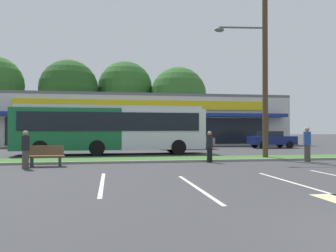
{
  "coord_description": "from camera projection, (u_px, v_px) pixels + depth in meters",
  "views": [
    {
      "loc": [
        -4.52,
        -4.17,
        1.64
      ],
      "look_at": [
        -0.76,
        18.1,
        1.91
      ],
      "focal_mm": 36.41,
      "sensor_mm": 36.0,
      "label": 1
    }
  ],
  "objects": [
    {
      "name": "grass_median",
      "position": [
        194.0,
        159.0,
        18.65
      ],
      "size": [
        56.0,
        2.2,
        0.12
      ],
      "primitive_type": "cube",
      "color": "#386B28",
      "rests_on": "ground_plane"
    },
    {
      "name": "utility_pole",
      "position": [
        263.0,
        62.0,
        19.12
      ],
      "size": [
        3.07,
        2.4,
        10.27
      ],
      "color": "#4C3826",
      "rests_on": "ground_plane"
    },
    {
      "name": "parking_stripe_0",
      "position": [
        102.0,
        183.0,
        10.46
      ],
      "size": [
        0.12,
        4.8,
        0.01
      ],
      "primitive_type": "cube",
      "color": "silver",
      "rests_on": "ground_plane"
    },
    {
      "name": "city_bus",
      "position": [
        112.0,
        128.0,
        22.95
      ],
      "size": [
        12.57,
        2.83,
        3.25
      ],
      "rotation": [
        0.0,
        0.0,
        0.02
      ],
      "color": "#196638",
      "rests_on": "ground_plane"
    },
    {
      "name": "storefront_building",
      "position": [
        140.0,
        121.0,
        39.91
      ],
      "size": [
        31.63,
        12.78,
        5.44
      ],
      "color": "beige",
      "rests_on": "ground_plane"
    },
    {
      "name": "car_2",
      "position": [
        186.0,
        140.0,
        29.25
      ],
      "size": [
        4.76,
        1.92,
        1.45
      ],
      "rotation": [
        0.0,
        0.0,
        3.14
      ],
      "color": "slate",
      "rests_on": "ground_plane"
    },
    {
      "name": "tree_mid",
      "position": [
        178.0,
        95.0,
        47.93
      ],
      "size": [
        7.85,
        7.85,
        10.51
      ],
      "color": "#473323",
      "rests_on": "ground_plane"
    },
    {
      "name": "parking_stripe_1",
      "position": [
        197.0,
        187.0,
        9.68
      ],
      "size": [
        0.12,
        4.8,
        0.01
      ],
      "primitive_type": "cube",
      "color": "silver",
      "rests_on": "ground_plane"
    },
    {
      "name": "tree_left",
      "position": [
        69.0,
        89.0,
        45.88
      ],
      "size": [
        7.83,
        7.83,
        11.1
      ],
      "color": "#473323",
      "rests_on": "ground_plane"
    },
    {
      "name": "bus_stop_bench",
      "position": [
        46.0,
        155.0,
        15.33
      ],
      "size": [
        1.6,
        0.45,
        0.95
      ],
      "rotation": [
        0.0,
        0.0,
        3.14
      ],
      "color": "brown",
      "rests_on": "ground_plane"
    },
    {
      "name": "car_0",
      "position": [
        271.0,
        139.0,
        31.25
      ],
      "size": [
        4.11,
        2.01,
        1.54
      ],
      "color": "navy",
      "rests_on": "ground_plane"
    },
    {
      "name": "curb_lip",
      "position": [
        200.0,
        161.0,
        17.45
      ],
      "size": [
        56.0,
        0.24,
        0.12
      ],
      "primitive_type": "cube",
      "color": "gray",
      "rests_on": "ground_plane"
    },
    {
      "name": "parking_stripe_2",
      "position": [
        293.0,
        183.0,
        10.55
      ],
      "size": [
        0.12,
        4.8,
        0.01
      ],
      "primitive_type": "cube",
      "color": "silver",
      "rests_on": "ground_plane"
    },
    {
      "name": "pedestrian_near_bench",
      "position": [
        210.0,
        147.0,
        17.21
      ],
      "size": [
        0.32,
        0.32,
        1.59
      ],
      "rotation": [
        0.0,
        0.0,
        4.66
      ],
      "color": "black",
      "rests_on": "ground_plane"
    },
    {
      "name": "pedestrian_mid",
      "position": [
        25.0,
        150.0,
        14.41
      ],
      "size": [
        0.33,
        0.33,
        1.62
      ],
      "rotation": [
        0.0,
        0.0,
        4.18
      ],
      "color": "#47423D",
      "rests_on": "ground_plane"
    },
    {
      "name": "tree_mid_left",
      "position": [
        125.0,
        89.0,
        48.86
      ],
      "size": [
        7.77,
        7.77,
        11.5
      ],
      "color": "#473323",
      "rests_on": "ground_plane"
    },
    {
      "name": "pedestrian_by_pole",
      "position": [
        307.0,
        144.0,
        17.55
      ],
      "size": [
        0.36,
        0.36,
        1.8
      ],
      "rotation": [
        0.0,
        0.0,
        3.26
      ],
      "color": "#47423D",
      "rests_on": "ground_plane"
    }
  ]
}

